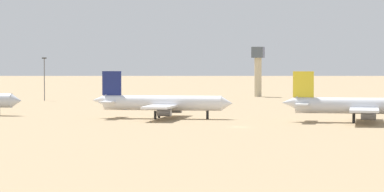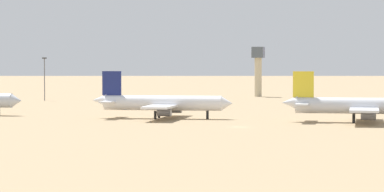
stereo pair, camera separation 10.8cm
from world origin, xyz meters
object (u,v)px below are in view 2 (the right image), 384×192
parked_jet_yellow_4 (358,106)px  light_pole_west (44,76)px  control_tower (258,67)px  parked_jet_navy_3 (161,103)px

parked_jet_yellow_4 → light_pole_west: bearing=139.3°
parked_jet_yellow_4 → control_tower: control_tower is taller
parked_jet_navy_3 → control_tower: (-2.11, 158.55, 9.19)m
parked_jet_navy_3 → parked_jet_yellow_4: bearing=-7.8°
parked_jet_yellow_4 → control_tower: size_ratio=1.77×
parked_jet_navy_3 → parked_jet_yellow_4: (52.90, -2.66, 0.03)m
parked_jet_yellow_4 → light_pole_west: size_ratio=2.28×
parked_jet_navy_3 → parked_jet_yellow_4: parked_jet_yellow_4 is taller
light_pole_west → parked_jet_navy_3: bearing=-51.2°
parked_jet_navy_3 → light_pole_west: (-77.19, 95.96, 5.63)m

